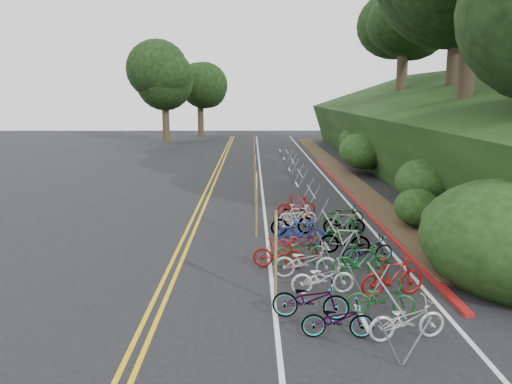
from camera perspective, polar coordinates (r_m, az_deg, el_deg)
ground at (r=14.22m, az=-2.23°, el=-10.82°), size 120.00×120.00×0.00m
road_markings at (r=23.87m, az=0.02°, el=-1.68°), size 7.47×80.00×0.01m
red_curb at (r=26.25m, az=11.11°, el=-0.61°), size 0.25×28.00×0.10m
embankment at (r=34.67m, az=20.83°, el=5.91°), size 14.30×48.14×9.11m
tree_cluster at (r=36.83m, az=15.08°, el=19.38°), size 31.82×53.52×17.25m
bike_rack_front at (r=11.88m, az=14.39°, el=-11.54°), size 1.10×3.25×1.08m
bike_racks_rest at (r=26.68m, az=5.06°, el=1.51°), size 1.14×23.00×1.17m
signpost_near at (r=12.74m, az=2.27°, el=-6.76°), size 0.08×0.40×2.45m
signposts_rest at (r=27.45m, az=-0.12°, el=3.04°), size 0.08×18.40×2.50m
bike_front at (r=15.53m, az=2.60°, el=-6.99°), size 0.76×1.67×0.97m
bike_valet at (r=16.00m, az=8.54°, el=-6.56°), size 3.27×12.78×1.10m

